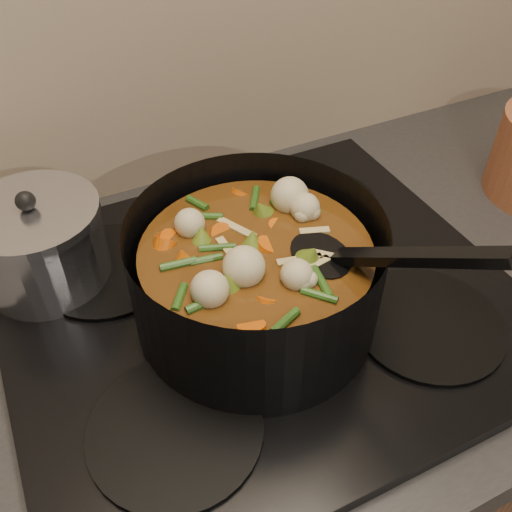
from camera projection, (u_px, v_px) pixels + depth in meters
name	position (u px, v px, depth m)	size (l,w,h in m)	color
counter	(259.00, 475.00, 1.04)	(2.64, 0.64, 0.91)	brown
stovetop	(260.00, 301.00, 0.72)	(0.62, 0.54, 0.03)	black
stockpot	(257.00, 277.00, 0.65)	(0.34, 0.38, 0.21)	black
saucepan	(40.00, 244.00, 0.71)	(0.16, 0.16, 0.13)	silver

